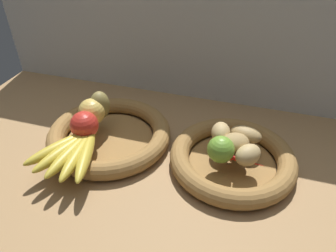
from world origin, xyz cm
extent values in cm
cube|color=#9E774C|center=(0.00, 0.00, -1.50)|extent=(140.00, 90.00, 3.00)
cube|color=silver|center=(0.00, 30.00, 27.50)|extent=(140.00, 3.00, 55.00)
cylinder|color=olive|center=(-17.61, -1.69, 0.50)|extent=(23.96, 23.96, 1.00)
torus|color=olive|center=(-17.61, -1.69, 2.44)|extent=(34.10, 34.10, 4.88)
cylinder|color=olive|center=(16.47, -1.69, 0.50)|extent=(22.09, 22.09, 1.00)
torus|color=olive|center=(16.47, -1.69, 2.44)|extent=(31.83, 31.83, 4.88)
sphere|color=#DBB756|center=(-22.57, -0.95, 8.51)|extent=(7.26, 7.26, 7.26)
sphere|color=red|center=(-21.41, -7.09, 8.52)|extent=(7.28, 7.28, 7.28)
ellipsoid|color=olive|center=(-21.53, 2.03, 9.00)|extent=(6.17, 6.60, 8.23)
ellipsoid|color=gold|center=(-24.33, -14.34, 6.40)|extent=(11.73, 18.00, 3.05)
ellipsoid|color=gold|center=(-22.58, -15.08, 6.40)|extent=(8.47, 18.92, 3.05)
ellipsoid|color=gold|center=(-20.72, -15.46, 6.40)|extent=(4.86, 19.06, 3.05)
ellipsoid|color=gold|center=(-18.81, -15.45, 6.40)|extent=(5.01, 19.07, 3.05)
ellipsoid|color=gold|center=(-16.95, -15.06, 6.40)|extent=(8.61, 18.89, 3.05)
sphere|color=brown|center=(-19.80, -6.07, 6.40)|extent=(2.74, 2.74, 2.74)
ellipsoid|color=tan|center=(12.53, 1.37, 7.40)|extent=(5.73, 7.25, 5.04)
ellipsoid|color=#A38451|center=(18.66, 3.12, 6.95)|extent=(8.79, 5.87, 4.14)
ellipsoid|color=#A38451|center=(16.47, -1.69, 7.31)|extent=(9.10, 8.50, 4.85)
ellipsoid|color=tan|center=(19.98, -5.19, 7.39)|extent=(8.00, 8.34, 5.01)
sphere|color=#6B9E33|center=(13.65, -5.94, 8.12)|extent=(6.48, 6.48, 6.48)
cone|color=red|center=(18.49, -5.60, 5.85)|extent=(11.64, 3.17, 1.94)
camera|label=1|loc=(18.12, -63.04, 56.06)|focal=33.58mm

